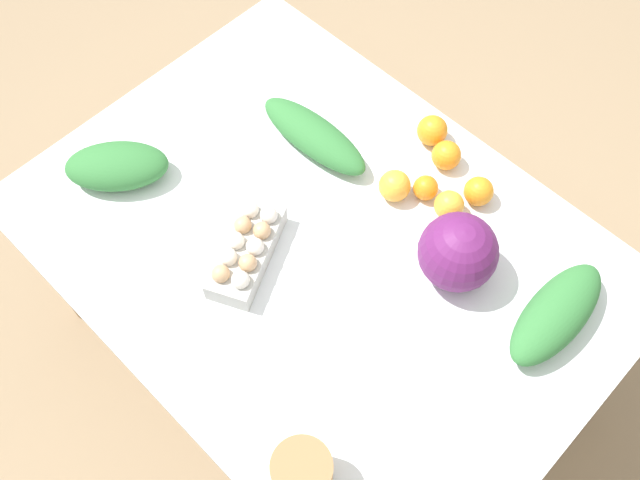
# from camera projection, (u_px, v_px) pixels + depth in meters

# --- Properties ---
(ground_plane) EXTENTS (8.00, 8.00, 0.00)m
(ground_plane) POSITION_uv_depth(u_px,v_px,m) (320.00, 347.00, 2.41)
(ground_plane) COLOR #937A5B
(dining_table) EXTENTS (1.47, 1.07, 0.72)m
(dining_table) POSITION_uv_depth(u_px,v_px,m) (320.00, 258.00, 1.85)
(dining_table) COLOR silver
(dining_table) RESTS_ON ground_plane
(cabbage_purple) EXTENTS (0.19, 0.19, 0.19)m
(cabbage_purple) POSITION_uv_depth(u_px,v_px,m) (458.00, 252.00, 1.66)
(cabbage_purple) COLOR #601E5B
(cabbage_purple) RESTS_ON dining_table
(egg_carton) EXTENTS (0.22, 0.29, 0.09)m
(egg_carton) POSITION_uv_depth(u_px,v_px,m) (246.00, 249.00, 1.72)
(egg_carton) COLOR #B7B7B2
(egg_carton) RESTS_ON dining_table
(paper_bag) EXTENTS (0.13, 0.13, 0.13)m
(paper_bag) POSITION_uv_depth(u_px,v_px,m) (302.00, 473.00, 1.45)
(paper_bag) COLOR #997047
(paper_bag) RESTS_ON dining_table
(greens_bunch_chard) EXTENTS (0.29, 0.30, 0.09)m
(greens_bunch_chard) POSITION_uv_depth(u_px,v_px,m) (117.00, 166.00, 1.84)
(greens_bunch_chard) COLOR #337538
(greens_bunch_chard) RESTS_ON dining_table
(greens_bunch_scallion) EXTENTS (0.35, 0.12, 0.08)m
(greens_bunch_scallion) POSITION_uv_depth(u_px,v_px,m) (314.00, 136.00, 1.89)
(greens_bunch_scallion) COLOR #337538
(greens_bunch_scallion) RESTS_ON dining_table
(greens_bunch_dandelion) EXTENTS (0.14, 0.33, 0.10)m
(greens_bunch_dandelion) POSITION_uv_depth(u_px,v_px,m) (556.00, 314.00, 1.63)
(greens_bunch_dandelion) COLOR #337538
(greens_bunch_dandelion) RESTS_ON dining_table
(orange_0) EXTENTS (0.08, 0.08, 0.08)m
(orange_0) POSITION_uv_depth(u_px,v_px,m) (449.00, 205.00, 1.79)
(orange_0) COLOR #F9A833
(orange_0) RESTS_ON dining_table
(orange_1) EXTENTS (0.08, 0.08, 0.08)m
(orange_1) POSITION_uv_depth(u_px,v_px,m) (446.00, 155.00, 1.87)
(orange_1) COLOR orange
(orange_1) RESTS_ON dining_table
(orange_2) EXTENTS (0.08, 0.08, 0.08)m
(orange_2) POSITION_uv_depth(u_px,v_px,m) (395.00, 186.00, 1.82)
(orange_2) COLOR #F9A833
(orange_2) RESTS_ON dining_table
(orange_3) EXTENTS (0.07, 0.07, 0.07)m
(orange_3) POSITION_uv_depth(u_px,v_px,m) (426.00, 188.00, 1.82)
(orange_3) COLOR orange
(orange_3) RESTS_ON dining_table
(orange_4) EXTENTS (0.08, 0.08, 0.08)m
(orange_4) POSITION_uv_depth(u_px,v_px,m) (432.00, 130.00, 1.90)
(orange_4) COLOR orange
(orange_4) RESTS_ON dining_table
(orange_5) EXTENTS (0.08, 0.08, 0.08)m
(orange_5) POSITION_uv_depth(u_px,v_px,m) (479.00, 191.00, 1.81)
(orange_5) COLOR orange
(orange_5) RESTS_ON dining_table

